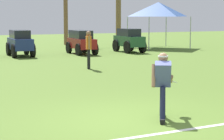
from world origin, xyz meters
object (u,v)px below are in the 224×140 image
object	(u,v)px
parked_car_slot_f	(81,41)
frisbee_in_flight	(171,82)
event_tent	(158,9)
parked_car_slot_e	(20,42)
parked_car_slot_g	(129,40)
palm_tree_left_of_centre	(119,1)
palm_tree_far_left	(66,0)
teammate_near_sideline	(89,46)
frisbee_thrower	(163,82)

from	to	relation	value
parked_car_slot_f	frisbee_in_flight	bearing A→B (deg)	-102.28
frisbee_in_flight	event_tent	size ratio (longest dim) A/B	0.11
parked_car_slot_e	parked_car_slot_g	world-z (taller)	same
palm_tree_left_of_centre	palm_tree_far_left	bearing A→B (deg)	174.46
teammate_near_sideline	parked_car_slot_g	xyz separation A→B (m)	(5.08, 6.61, -0.20)
frisbee_in_flight	palm_tree_far_left	bearing A→B (deg)	77.90
frisbee_in_flight	parked_car_slot_e	xyz separation A→B (m)	(-0.20, 15.01, 0.02)
frisbee_in_flight	parked_car_slot_e	size ratio (longest dim) A/B	0.14
frisbee_in_flight	parked_car_slot_e	world-z (taller)	parked_car_slot_e
frisbee_in_flight	palm_tree_left_of_centre	bearing A→B (deg)	68.10
parked_car_slot_f	teammate_near_sideline	bearing A→B (deg)	-107.38
parked_car_slot_e	parked_car_slot_g	bearing A→B (deg)	-0.46
palm_tree_left_of_centre	frisbee_in_flight	bearing A→B (deg)	-111.90
palm_tree_far_left	event_tent	world-z (taller)	palm_tree_far_left
frisbee_thrower	teammate_near_sideline	world-z (taller)	teammate_near_sideline
parked_car_slot_e	parked_car_slot_f	distance (m)	3.45
frisbee_thrower	frisbee_in_flight	xyz separation A→B (m)	(0.45, 0.39, -0.07)
parked_car_slot_e	event_tent	size ratio (longest dim) A/B	0.74
frisbee_thrower	teammate_near_sideline	bearing A→B (deg)	79.35
frisbee_in_flight	parked_car_slot_f	size ratio (longest dim) A/B	0.14
frisbee_thrower	parked_car_slot_g	size ratio (longest dim) A/B	0.60
frisbee_thrower	palm_tree_far_left	xyz separation A→B (m)	(5.29, 22.96, 2.45)
frisbee_in_flight	palm_tree_far_left	distance (m)	23.22
parked_car_slot_f	frisbee_thrower	bearing A→B (deg)	-103.59
frisbee_in_flight	palm_tree_left_of_centre	world-z (taller)	palm_tree_left_of_centre
teammate_near_sideline	palm_tree_left_of_centre	distance (m)	16.01
palm_tree_far_left	parked_car_slot_e	bearing A→B (deg)	-123.70
frisbee_in_flight	palm_tree_left_of_centre	distance (m)	24.03
parked_car_slot_f	event_tent	distance (m)	6.78
frisbee_thrower	palm_tree_left_of_centre	bearing A→B (deg)	67.46
frisbee_thrower	parked_car_slot_g	world-z (taller)	frisbee_thrower
parked_car_slot_g	parked_car_slot_f	bearing A→B (deg)	-179.49
frisbee_thrower	parked_car_slot_g	xyz separation A→B (m)	(6.73, 15.35, -0.05)
parked_car_slot_e	parked_car_slot_f	size ratio (longest dim) A/B	0.98
frisbee_in_flight	teammate_near_sideline	distance (m)	8.44
frisbee_thrower	parked_car_slot_e	bearing A→B (deg)	89.05
parked_car_slot_e	palm_tree_far_left	distance (m)	9.42
frisbee_in_flight	palm_tree_far_left	size ratio (longest dim) A/B	0.06
parked_car_slot_g	teammate_near_sideline	bearing A→B (deg)	-127.56
frisbee_thrower	event_tent	bearing A→B (deg)	60.39
teammate_near_sideline	parked_car_slot_g	bearing A→B (deg)	52.44
palm_tree_far_left	teammate_near_sideline	bearing A→B (deg)	-104.39
parked_car_slot_e	teammate_near_sideline	bearing A→B (deg)	-78.24
palm_tree_far_left	parked_car_slot_g	bearing A→B (deg)	-79.31
parked_car_slot_f	parked_car_slot_g	world-z (taller)	parked_car_slot_g
palm_tree_left_of_centre	event_tent	distance (m)	5.23
frisbee_thrower	palm_tree_left_of_centre	world-z (taller)	palm_tree_left_of_centre
frisbee_thrower	parked_car_slot_f	bearing A→B (deg)	76.41
frisbee_thrower	palm_tree_far_left	bearing A→B (deg)	77.02
frisbee_thrower	parked_car_slot_g	bearing A→B (deg)	66.34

